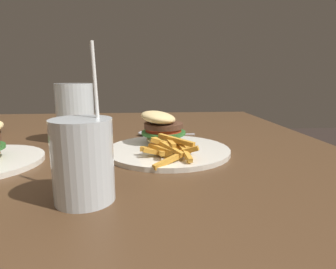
{
  "coord_description": "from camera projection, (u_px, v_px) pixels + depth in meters",
  "views": [
    {
      "loc": [
        -0.59,
        -0.15,
        0.91
      ],
      "look_at": [
        0.02,
        -0.2,
        0.78
      ],
      "focal_mm": 30.0,
      "sensor_mm": 36.0,
      "label": 1
    }
  ],
  "objects": [
    {
      "name": "meal_plate_near",
      "position": [
        165.0,
        140.0,
        0.65
      ],
      "size": [
        0.28,
        0.28,
        0.09
      ],
      "color": "silver",
      "rests_on": "dining_table"
    },
    {
      "name": "juice_glass",
      "position": [
        83.0,
        164.0,
        0.38
      ],
      "size": [
        0.08,
        0.08,
        0.22
      ],
      "color": "silver",
      "rests_on": "dining_table"
    },
    {
      "name": "beer_glass",
      "position": [
        76.0,
        115.0,
        0.73
      ],
      "size": [
        0.1,
        0.1,
        0.15
      ],
      "color": "silver",
      "rests_on": "dining_table"
    },
    {
      "name": "spoon",
      "position": [
        150.0,
        133.0,
        0.81
      ],
      "size": [
        0.04,
        0.17,
        0.01
      ],
      "rotation": [
        0.0,
        0.0,
        1.56
      ],
      "color": "silver",
      "rests_on": "dining_table"
    },
    {
      "name": "dining_table",
      "position": [
        77.0,
        193.0,
        0.61
      ],
      "size": [
        1.42,
        1.24,
        0.74
      ],
      "color": "#4C331E",
      "rests_on": "ground_plane"
    }
  ]
}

